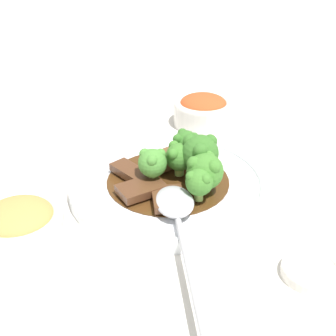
% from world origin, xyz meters
% --- Properties ---
extents(ground_plane, '(4.00, 4.00, 0.00)m').
position_xyz_m(ground_plane, '(0.00, 0.00, 0.00)').
color(ground_plane, silver).
extents(main_plate, '(0.26, 0.26, 0.02)m').
position_xyz_m(main_plate, '(0.00, 0.00, 0.01)').
color(main_plate, white).
rests_on(main_plate, ground_plane).
extents(beef_strip_0, '(0.07, 0.06, 0.01)m').
position_xyz_m(beef_strip_0, '(-0.04, 0.02, 0.02)').
color(beef_strip_0, '#56331E').
rests_on(beef_strip_0, main_plate).
extents(beef_strip_1, '(0.05, 0.07, 0.01)m').
position_xyz_m(beef_strip_1, '(-0.01, 0.05, 0.02)').
color(beef_strip_1, '#56331E').
rests_on(beef_strip_1, main_plate).
extents(beef_strip_2, '(0.07, 0.06, 0.01)m').
position_xyz_m(beef_strip_2, '(0.03, 0.02, 0.03)').
color(beef_strip_2, brown).
rests_on(beef_strip_2, main_plate).
extents(beef_strip_3, '(0.06, 0.06, 0.01)m').
position_xyz_m(beef_strip_3, '(-0.05, -0.02, 0.02)').
color(beef_strip_3, '#56331E').
rests_on(beef_strip_3, main_plate).
extents(broccoli_floret_0, '(0.05, 0.05, 0.05)m').
position_xyz_m(broccoli_floret_0, '(-0.01, -0.05, 0.05)').
color(broccoli_floret_0, '#7FA84C').
rests_on(broccoli_floret_0, main_plate).
extents(broccoli_floret_1, '(0.04, 0.04, 0.04)m').
position_xyz_m(broccoli_floret_1, '(0.01, -0.01, 0.05)').
color(broccoli_floret_1, '#8EB756').
rests_on(broccoli_floret_1, main_plate).
extents(broccoli_floret_2, '(0.04, 0.04, 0.05)m').
position_xyz_m(broccoli_floret_2, '(-0.02, 0.01, 0.05)').
color(broccoli_floret_2, '#7FA84C').
rests_on(broccoli_floret_2, main_plate).
extents(broccoli_floret_3, '(0.03, 0.03, 0.04)m').
position_xyz_m(broccoli_floret_3, '(-0.03, -0.05, 0.04)').
color(broccoli_floret_3, '#7FA84C').
rests_on(broccoli_floret_3, main_plate).
extents(broccoli_floret_4, '(0.04, 0.04, 0.05)m').
position_xyz_m(broccoli_floret_4, '(0.05, -0.01, 0.05)').
color(broccoli_floret_4, '#7FA84C').
rests_on(broccoli_floret_4, main_plate).
extents(broccoli_floret_5, '(0.05, 0.05, 0.06)m').
position_xyz_m(broccoli_floret_5, '(0.02, -0.04, 0.05)').
color(broccoli_floret_5, '#8EB756').
rests_on(broccoli_floret_5, main_plate).
extents(serving_spoon, '(0.22, 0.13, 0.01)m').
position_xyz_m(serving_spoon, '(-0.07, -0.04, 0.03)').
color(serving_spoon, '#B7B7BC').
rests_on(serving_spoon, main_plate).
extents(side_bowl_kimchi, '(0.10, 0.10, 0.05)m').
position_xyz_m(side_bowl_kimchi, '(0.21, 0.02, 0.03)').
color(side_bowl_kimchi, white).
rests_on(side_bowl_kimchi, ground_plane).
extents(side_bowl_appetizer, '(0.10, 0.10, 0.05)m').
position_xyz_m(side_bowl_appetizer, '(-0.16, 0.11, 0.03)').
color(side_bowl_appetizer, white).
rests_on(side_bowl_appetizer, ground_plane).
extents(sauce_dish, '(0.06, 0.06, 0.01)m').
position_xyz_m(sauce_dish, '(-0.10, -0.19, 0.01)').
color(sauce_dish, white).
rests_on(sauce_dish, ground_plane).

